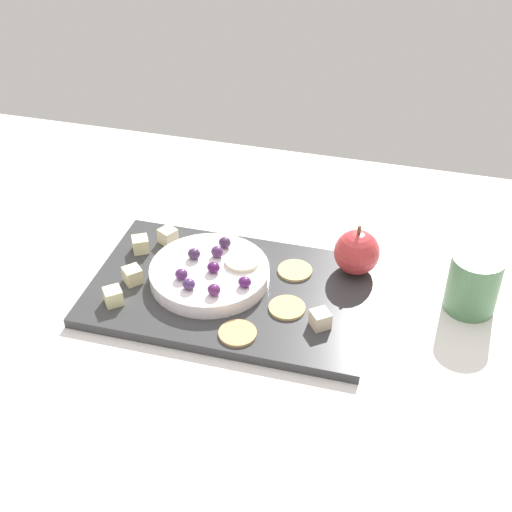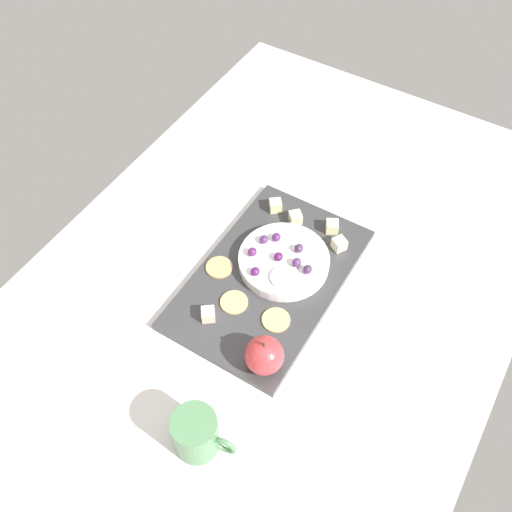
# 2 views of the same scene
# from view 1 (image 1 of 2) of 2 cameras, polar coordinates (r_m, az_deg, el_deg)

# --- Properties ---
(table) EXTENTS (1.27, 0.84, 0.03)m
(table) POSITION_cam_1_polar(r_m,az_deg,el_deg) (1.02, -2.34, -3.49)
(table) COLOR silver
(table) RESTS_ON ground
(platter) EXTENTS (0.39, 0.24, 0.01)m
(platter) POSITION_cam_1_polar(r_m,az_deg,el_deg) (1.00, -1.90, -2.86)
(platter) COLOR #353638
(platter) RESTS_ON table
(serving_dish) EXTENTS (0.17, 0.17, 0.02)m
(serving_dish) POSITION_cam_1_polar(r_m,az_deg,el_deg) (1.00, -3.71, -1.39)
(serving_dish) COLOR white
(serving_dish) RESTS_ON platter
(apple_whole) EXTENTS (0.06, 0.06, 0.06)m
(apple_whole) POSITION_cam_1_polar(r_m,az_deg,el_deg) (1.01, 8.05, 0.30)
(apple_whole) COLOR #BC3438
(apple_whole) RESTS_ON platter
(apple_stem) EXTENTS (0.01, 0.01, 0.01)m
(apple_stem) POSITION_cam_1_polar(r_m,az_deg,el_deg) (0.99, 8.24, 2.07)
(apple_stem) COLOR brown
(apple_stem) RESTS_ON apple_whole
(cheese_cube_0) EXTENTS (0.03, 0.03, 0.02)m
(cheese_cube_0) POSITION_cam_1_polar(r_m,az_deg,el_deg) (0.98, -11.33, -3.18)
(cheese_cube_0) COLOR beige
(cheese_cube_0) RESTS_ON platter
(cheese_cube_1) EXTENTS (0.03, 0.03, 0.02)m
(cheese_cube_1) POSITION_cam_1_polar(r_m,az_deg,el_deg) (1.07, -9.20, 0.92)
(cheese_cube_1) COLOR beige
(cheese_cube_1) RESTS_ON platter
(cheese_cube_2) EXTENTS (0.03, 0.03, 0.02)m
(cheese_cube_2) POSITION_cam_1_polar(r_m,az_deg,el_deg) (0.93, 5.15, -5.05)
(cheese_cube_2) COLOR beige
(cheese_cube_2) RESTS_ON platter
(cheese_cube_3) EXTENTS (0.03, 0.03, 0.02)m
(cheese_cube_3) POSITION_cam_1_polar(r_m,az_deg,el_deg) (1.01, -9.82, -1.52)
(cheese_cube_3) COLOR beige
(cheese_cube_3) RESTS_ON platter
(cheese_cube_4) EXTENTS (0.03, 0.03, 0.02)m
(cheese_cube_4) POSITION_cam_1_polar(r_m,az_deg,el_deg) (1.08, -7.04, 1.61)
(cheese_cube_4) COLOR beige
(cheese_cube_4) RESTS_ON platter
(cracker_0) EXTENTS (0.05, 0.05, 0.00)m
(cracker_0) POSITION_cam_1_polar(r_m,az_deg,el_deg) (0.96, 2.49, -4.15)
(cracker_0) COLOR tan
(cracker_0) RESTS_ON platter
(cracker_1) EXTENTS (0.05, 0.05, 0.00)m
(cracker_1) POSITION_cam_1_polar(r_m,az_deg,el_deg) (1.02, 3.13, -1.17)
(cracker_1) COLOR tan
(cracker_1) RESTS_ON platter
(cracker_2) EXTENTS (0.05, 0.05, 0.00)m
(cracker_2) POSITION_cam_1_polar(r_m,az_deg,el_deg) (0.92, -1.48, -6.18)
(cracker_2) COLOR tan
(cracker_2) RESTS_ON platter
(grape_0) EXTENTS (0.02, 0.02, 0.02)m
(grape_0) POSITION_cam_1_polar(r_m,az_deg,el_deg) (0.98, -3.41, -0.92)
(grape_0) COLOR #4E1852
(grape_0) RESTS_ON serving_dish
(grape_1) EXTENTS (0.02, 0.02, 0.02)m
(grape_1) POSITION_cam_1_polar(r_m,az_deg,el_deg) (1.01, -4.97, 0.18)
(grape_1) COLOR #412A4B
(grape_1) RESTS_ON serving_dish
(grape_2) EXTENTS (0.02, 0.02, 0.02)m
(grape_2) POSITION_cam_1_polar(r_m,az_deg,el_deg) (0.98, -5.97, -1.46)
(grape_2) COLOR #4C265A
(grape_2) RESTS_ON serving_dish
(grape_3) EXTENTS (0.02, 0.02, 0.01)m
(grape_3) POSITION_cam_1_polar(r_m,az_deg,el_deg) (0.96, -0.91, -2.08)
(grape_3) COLOR #4E1C59
(grape_3) RESTS_ON serving_dish
(grape_4) EXTENTS (0.02, 0.02, 0.02)m
(grape_4) POSITION_cam_1_polar(r_m,az_deg,el_deg) (1.03, -2.51, 1.08)
(grape_4) COLOR #422A4A
(grape_4) RESTS_ON serving_dish
(grape_5) EXTENTS (0.02, 0.02, 0.02)m
(grape_5) POSITION_cam_1_polar(r_m,az_deg,el_deg) (0.95, -3.15, -2.75)
(grape_5) COLOR #582357
(grape_5) RESTS_ON serving_dish
(grape_6) EXTENTS (0.02, 0.02, 0.02)m
(grape_6) POSITION_cam_1_polar(r_m,az_deg,el_deg) (0.96, -5.39, -2.25)
(grape_6) COLOR #472B5C
(grape_6) RESTS_ON serving_dish
(grape_7) EXTENTS (0.02, 0.02, 0.02)m
(grape_7) POSITION_cam_1_polar(r_m,az_deg,el_deg) (1.01, -3.11, 0.35)
(grape_7) COLOR #522E5D
(grape_7) RESTS_ON serving_dish
(apple_slice_0) EXTENTS (0.05, 0.05, 0.01)m
(apple_slice_0) POSITION_cam_1_polar(r_m,az_deg,el_deg) (1.00, -1.12, -0.42)
(apple_slice_0) COLOR beige
(apple_slice_0) RESTS_ON serving_dish
(cup) EXTENTS (0.07, 0.10, 0.08)m
(cup) POSITION_cam_1_polar(r_m,az_deg,el_deg) (1.00, 16.95, -2.03)
(cup) COLOR #4F7E53
(cup) RESTS_ON table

